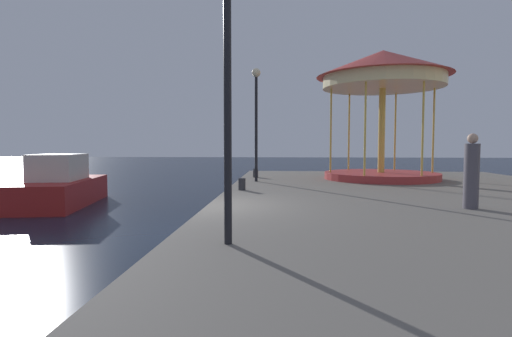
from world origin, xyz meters
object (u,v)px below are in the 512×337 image
object	(u,v)px
motorboat_red	(60,186)
bollard_center	(256,173)
lamp_post_mid_promenade	(256,105)
bollard_north	(242,184)
lamp_post_near_edge	(227,33)
carousel	(383,83)
person_mid_promenade	(472,174)

from	to	relation	value
motorboat_red	bollard_center	xyz separation A→B (m)	(7.24, 3.74, 0.28)
motorboat_red	lamp_post_mid_promenade	distance (m)	8.25
motorboat_red	bollard_north	distance (m)	7.26
lamp_post_mid_promenade	lamp_post_near_edge	bearing A→B (deg)	-88.61
lamp_post_mid_promenade	bollard_north	size ratio (longest dim) A/B	11.51
lamp_post_near_edge	bollard_north	size ratio (longest dim) A/B	11.85
carousel	person_mid_promenade	distance (m)	8.62
bollard_center	person_mid_promenade	size ratio (longest dim) A/B	0.22
lamp_post_near_edge	bollard_north	distance (m)	7.78
bollard_north	lamp_post_mid_promenade	bearing A→B (deg)	85.01
motorboat_red	person_mid_promenade	bearing A→B (deg)	-20.34
lamp_post_mid_promenade	bollard_north	bearing A→B (deg)	-94.99
motorboat_red	lamp_post_near_edge	bearing A→B (deg)	-48.12
carousel	lamp_post_near_edge	distance (m)	12.78
bollard_center	person_mid_promenade	distance (m)	10.31
carousel	lamp_post_mid_promenade	distance (m)	5.66
motorboat_red	bollard_north	xyz separation A→B (m)	(7.13, -1.37, 0.28)
bollard_north	bollard_center	xyz separation A→B (m)	(0.11, 5.11, 0.00)
motorboat_red	lamp_post_mid_promenade	bearing A→B (deg)	13.20
lamp_post_mid_promenade	bollard_center	size ratio (longest dim) A/B	11.51
motorboat_red	lamp_post_mid_promenade	world-z (taller)	lamp_post_mid_promenade
lamp_post_mid_promenade	bollard_center	xyz separation A→B (m)	(-0.16, 2.01, -2.92)
bollard_center	person_mid_promenade	bearing A→B (deg)	-56.18
person_mid_promenade	motorboat_red	bearing A→B (deg)	159.66
carousel	bollard_north	world-z (taller)	carousel
bollard_center	person_mid_promenade	xyz separation A→B (m)	(5.73, -8.55, 0.64)
lamp_post_near_edge	lamp_post_mid_promenade	distance (m)	10.27
motorboat_red	bollard_center	distance (m)	8.15
bollard_center	lamp_post_mid_promenade	bearing A→B (deg)	-85.43
lamp_post_near_edge	lamp_post_mid_promenade	world-z (taller)	lamp_post_near_edge
bollard_center	person_mid_promenade	world-z (taller)	person_mid_promenade
lamp_post_mid_promenade	bollard_north	world-z (taller)	lamp_post_mid_promenade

